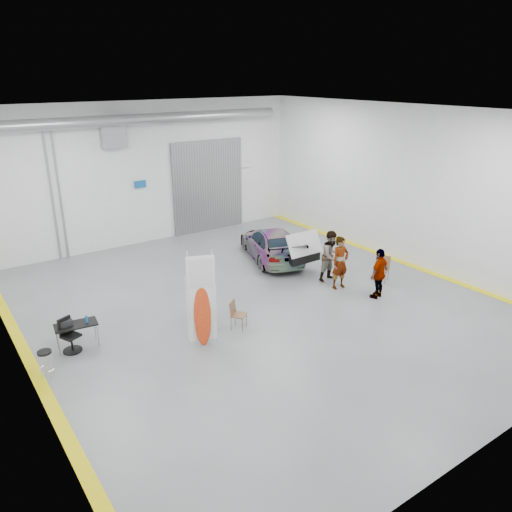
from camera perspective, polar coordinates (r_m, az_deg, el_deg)
ground at (r=16.27m, az=0.15°, el=-5.45°), size 16.00×16.00×0.00m
room_shell at (r=16.91m, az=-3.56°, el=10.08°), size 14.02×16.18×6.01m
sedan_car at (r=19.90m, az=1.79°, el=1.39°), size 3.07×4.62×1.24m
person_a at (r=17.32m, az=9.60°, el=-0.74°), size 0.70×0.48×1.86m
person_b at (r=17.92m, az=8.62°, el=0.01°), size 0.92×0.72×1.85m
person_c at (r=16.86m, az=13.89°, el=-1.94°), size 1.07×0.64×1.72m
surfboard_display at (r=13.58m, az=-5.84°, el=-5.82°), size 0.73×0.42×2.75m
folding_chair_near at (r=14.67m, az=-2.01°, el=-7.33°), size 0.56×0.62×0.85m
folding_chair_far at (r=18.37m, az=14.12°, el=-2.01°), size 0.57×0.71×0.92m
shop_stool at (r=13.50m, az=-22.86°, el=-11.31°), size 0.36×0.36×0.71m
work_table at (r=14.37m, az=-20.16°, el=-7.38°), size 1.17×0.70×0.90m
office_chair at (r=14.39m, az=-20.45°, el=-8.65°), size 0.54×0.57×0.95m
trunk_lid at (r=18.30m, az=5.36°, el=1.71°), size 1.45×0.88×0.04m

